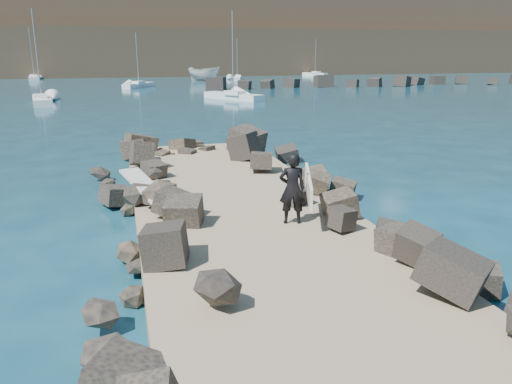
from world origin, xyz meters
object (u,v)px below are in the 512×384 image
boat_imported (204,74)px  sailboat_c (233,96)px  surfboard_resting (145,189)px  surfer_with_board (295,188)px

boat_imported → sailboat_c: (-2.65, -35.24, -0.87)m
boat_imported → sailboat_c: 35.35m
surfboard_resting → sailboat_c: bearing=52.8°
surfer_with_board → sailboat_c: sailboat_c is taller
surfboard_resting → sailboat_c: (11.17, 38.19, -0.69)m
surfboard_resting → boat_imported: size_ratio=0.38×
boat_imported → surfboard_resting: bearing=-147.0°
surfboard_resting → surfer_with_board: surfer_with_board is taller
surfer_with_board → sailboat_c: size_ratio=0.24×
surfboard_resting → sailboat_c: 39.80m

